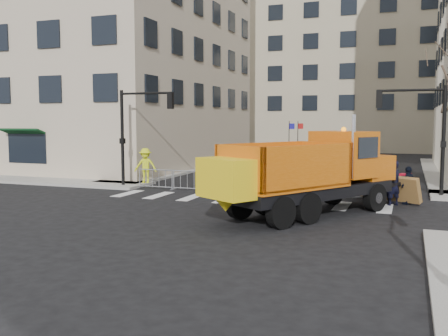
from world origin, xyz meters
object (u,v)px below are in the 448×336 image
(cop_b, at_px, (385,184))
(worker, at_px, (145,166))
(cop_a, at_px, (393,183))
(newspaper_box, at_px, (405,185))
(plow_truck, at_px, (307,171))
(cop_c, at_px, (408,185))

(cop_b, height_order, worker, worker)
(cop_a, height_order, cop_b, cop_a)
(cop_a, height_order, newspaper_box, cop_a)
(newspaper_box, bearing_deg, cop_b, -104.48)
(plow_truck, height_order, newspaper_box, plow_truck)
(cop_a, xyz_separation_m, newspaper_box, (0.48, 1.84, -0.30))
(cop_b, relative_size, worker, 0.86)
(plow_truck, height_order, cop_a, plow_truck)
(cop_c, bearing_deg, worker, -65.52)
(plow_truck, relative_size, cop_b, 5.90)
(plow_truck, xyz_separation_m, cop_a, (3.12, 3.71, -0.77))
(cop_a, distance_m, worker, 13.78)
(cop_c, height_order, worker, worker)
(cop_b, height_order, newspaper_box, cop_b)
(worker, height_order, newspaper_box, worker)
(plow_truck, xyz_separation_m, newspaper_box, (3.60, 5.55, -1.06))
(worker, relative_size, newspaper_box, 1.82)
(cop_b, distance_m, worker, 13.36)
(cop_b, xyz_separation_m, cop_c, (0.99, 0.05, -0.01))
(cop_c, bearing_deg, plow_truck, -10.36)
(cop_b, bearing_deg, worker, 6.69)
(cop_a, relative_size, newspaper_box, 1.81)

